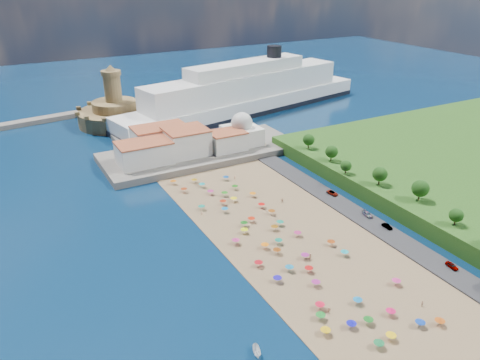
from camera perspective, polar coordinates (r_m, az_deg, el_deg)
ground at (r=153.95m, az=3.16°, el=-6.42°), size 700.00×700.00×0.00m
terrace at (r=215.89m, az=-4.71°, el=3.41°), size 90.00×36.00×3.00m
jetty at (r=240.32m, az=-12.97°, el=5.00°), size 18.00×70.00×2.40m
waterfront_buildings at (r=209.68m, az=-8.10°, el=4.45°), size 57.00×29.00×11.00m
domed_building at (r=219.96m, az=0.22°, el=5.97°), size 16.00×16.00×15.00m
fortress at (r=266.47m, az=-14.95°, el=7.96°), size 40.00×40.00×32.40m
cruise_ship at (r=279.55m, az=0.73°, el=10.42°), size 168.32×56.65×36.45m
beach_parasols at (r=144.60m, az=5.01°, el=-7.72°), size 33.37×117.51×2.20m
beachgoers at (r=149.95m, az=4.59°, el=-6.88°), size 32.92×99.18×1.89m
parked_cars at (r=165.65m, az=15.99°, el=-4.49°), size 2.70×58.27×1.38m
hillside_trees at (r=171.23m, az=18.89°, el=-0.62°), size 14.52×108.33×7.57m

